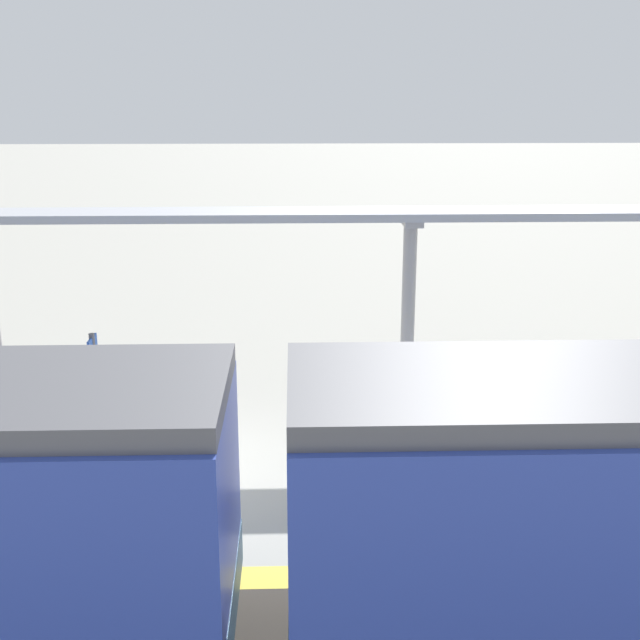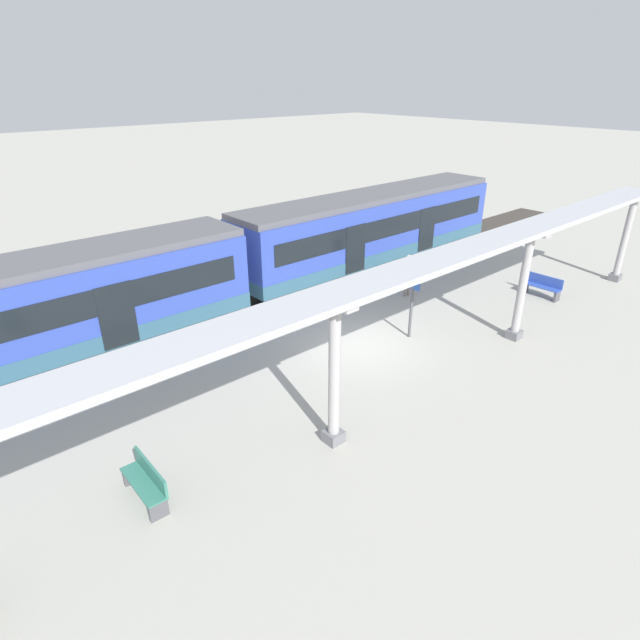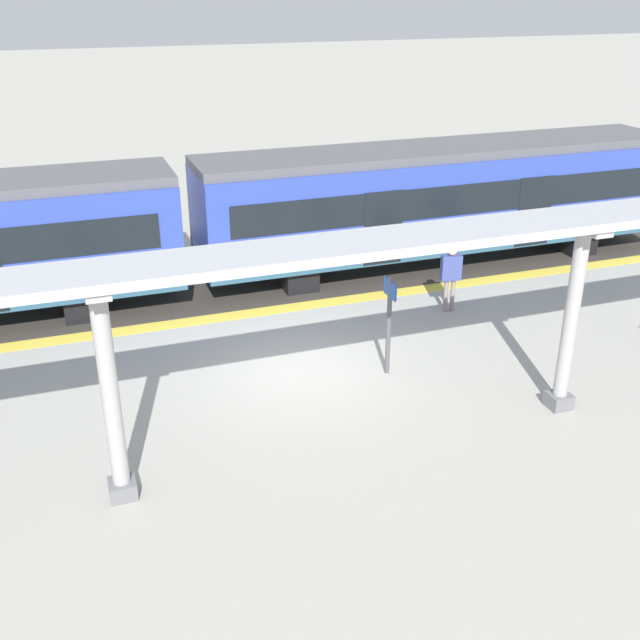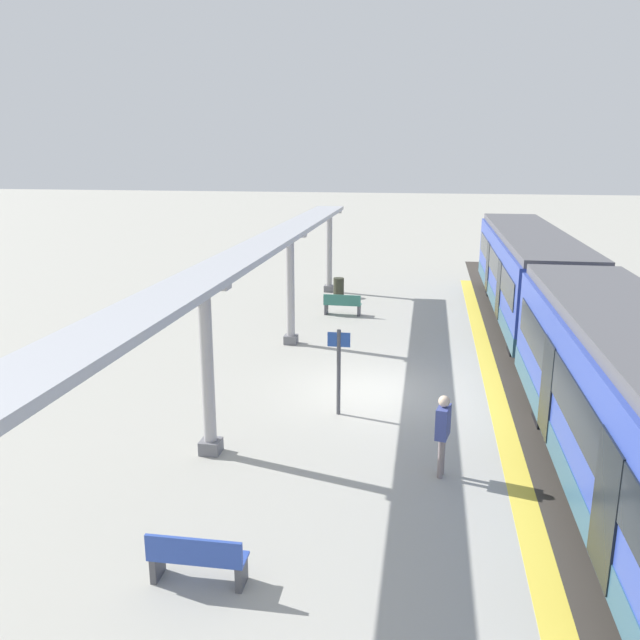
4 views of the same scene
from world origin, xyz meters
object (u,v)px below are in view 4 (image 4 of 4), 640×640
Objects in this scene: canopy_pillar_nearest at (329,251)px; bench_mid_platform at (342,304)px; bench_near_end at (197,559)px; trash_bin at (339,287)px; canopy_pillar_second at (290,289)px; passenger_waiting_near_edge at (443,426)px; train_near_carriage at (528,274)px; canopy_pillar_third at (207,370)px; platform_info_sign at (339,364)px.

canopy_pillar_nearest is 4.79m from bench_mid_platform.
bench_near_end reaches higher than trash_bin.
canopy_pillar_nearest is 8.63m from canopy_pillar_second.
passenger_waiting_near_edge reaches higher than bench_near_end.
bench_mid_platform is at bearing -73.85° from passenger_waiting_near_edge.
canopy_pillar_third reaches higher than train_near_carriage.
bench_mid_platform is (0.04, -17.00, 0.00)m from bench_near_end.
platform_info_sign is at bearing 99.64° from canopy_pillar_nearest.
bench_mid_platform is 3.46m from trash_bin.
canopy_pillar_nearest is at bearing -58.88° from trash_bin.
platform_info_sign is 1.27× the size of passenger_waiting_near_edge.
canopy_pillar_second is 8.45m from canopy_pillar_third.
platform_info_sign reaches higher than bench_mid_platform.
canopy_pillar_second is (8.35, 4.67, 0.09)m from train_near_carriage.
canopy_pillar_third is at bearing -2.61° from passenger_waiting_near_edge.
train_near_carriage is 6.45× the size of platform_info_sign.
bench_mid_platform is (-1.21, -4.25, -1.48)m from canopy_pillar_second.
train_near_carriage is 7.28m from bench_mid_platform.
train_near_carriage is 12.06m from platform_info_sign.
passenger_waiting_near_edge is at bearing 105.98° from canopy_pillar_nearest.
bench_near_end is at bearing 106.24° from canopy_pillar_third.
passenger_waiting_near_edge is at bearing 106.15° from bench_mid_platform.
canopy_pillar_nearest is 2.52× the size of bench_mid_platform.
canopy_pillar_second reaches higher than passenger_waiting_near_edge.
platform_info_sign is at bearing 60.71° from train_near_carriage.
bench_near_end is 20.42m from trash_bin.
train_near_carriage is 3.73× the size of canopy_pillar_third.
trash_bin is (-0.59, -7.65, -1.50)m from canopy_pillar_second.
canopy_pillar_nearest is at bearing -25.36° from train_near_carriage.
canopy_pillar_nearest and canopy_pillar_second have the same top height.
passenger_waiting_near_edge is (-2.50, 2.84, -0.24)m from platform_info_sign.
bench_mid_platform is at bearing 100.35° from trash_bin.
trash_bin is at bearing 121.12° from canopy_pillar_nearest.
platform_info_sign is 3.79m from passenger_waiting_near_edge.
trash_bin is at bearing -21.00° from train_near_carriage.
bench_near_end is 7.08m from platform_info_sign.
canopy_pillar_second reaches higher than platform_info_sign.
canopy_pillar_second is 1.73× the size of platform_info_sign.
canopy_pillar_second is at bearing 29.24° from train_near_carriage.
platform_info_sign reaches higher than trash_bin.
train_near_carriage is 18.87m from bench_near_end.
passenger_waiting_near_edge is at bearing 131.37° from platform_info_sign.
trash_bin is (-0.59, 0.98, -1.50)m from canopy_pillar_nearest.
canopy_pillar_nearest and canopy_pillar_third have the same top height.
train_near_carriage is 3.73× the size of canopy_pillar_second.
canopy_pillar_third reaches higher than bench_near_end.
canopy_pillar_third is (8.35, 13.12, 0.09)m from train_near_carriage.
canopy_pillar_nearest is 2.19× the size of passenger_waiting_near_edge.
canopy_pillar_third reaches higher than trash_bin.
bench_mid_platform is at bearing -89.87° from bench_near_end.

